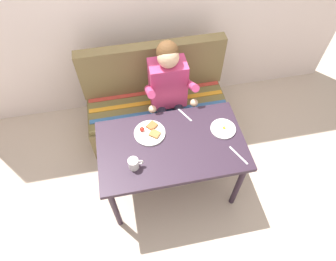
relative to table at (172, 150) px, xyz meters
The scene contains 9 objects.
ground_plane 0.65m from the table, ahead, with size 8.00×8.00×0.00m, color #BAA695.
table is the anchor object (origin of this frame).
couch 0.83m from the table, 90.00° to the left, with size 1.44×0.56×1.00m.
person 0.61m from the table, 80.48° to the left, with size 0.45×0.61×1.21m.
plate_breakfast 0.23m from the table, 136.76° to the left, with size 0.26×0.26×0.05m.
plate_eggs 0.47m from the table, ahead, with size 0.21×0.21×0.04m.
coffee_mug 0.38m from the table, 155.61° to the right, with size 0.12×0.08×0.10m.
fork 0.34m from the table, 57.79° to the left, with size 0.01×0.17×0.01m, color silver.
knife 0.54m from the table, 22.51° to the right, with size 0.01×0.20×0.01m, color silver.
Camera 1 is at (-0.29, -1.29, 2.72)m, focal length 31.51 mm.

